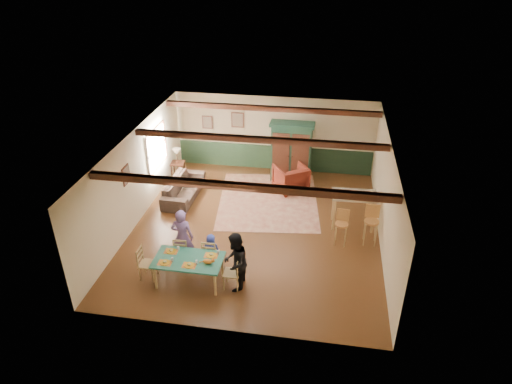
% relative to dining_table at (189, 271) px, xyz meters
% --- Properties ---
extents(floor, '(8.00, 8.00, 0.00)m').
position_rel_dining_table_xyz_m(floor, '(1.20, 2.60, -0.34)').
color(floor, '#492914').
rests_on(floor, ground).
extents(wall_back, '(7.00, 0.02, 2.70)m').
position_rel_dining_table_xyz_m(wall_back, '(1.20, 6.60, 1.01)').
color(wall_back, beige).
rests_on(wall_back, floor).
extents(wall_left, '(0.02, 8.00, 2.70)m').
position_rel_dining_table_xyz_m(wall_left, '(-2.30, 2.60, 1.01)').
color(wall_left, beige).
rests_on(wall_left, floor).
extents(wall_right, '(0.02, 8.00, 2.70)m').
position_rel_dining_table_xyz_m(wall_right, '(4.70, 2.60, 1.01)').
color(wall_right, beige).
rests_on(wall_right, floor).
extents(ceiling, '(7.00, 8.00, 0.02)m').
position_rel_dining_table_xyz_m(ceiling, '(1.20, 2.60, 2.36)').
color(ceiling, silver).
rests_on(ceiling, wall_back).
extents(wainscot_back, '(6.95, 0.03, 0.90)m').
position_rel_dining_table_xyz_m(wainscot_back, '(1.20, 6.58, 0.11)').
color(wainscot_back, '#1B331F').
rests_on(wainscot_back, floor).
extents(ceiling_beam_front, '(6.95, 0.16, 0.16)m').
position_rel_dining_table_xyz_m(ceiling_beam_front, '(1.20, 0.30, 2.27)').
color(ceiling_beam_front, '#33180E').
rests_on(ceiling_beam_front, ceiling).
extents(ceiling_beam_mid, '(6.95, 0.16, 0.16)m').
position_rel_dining_table_xyz_m(ceiling_beam_mid, '(1.20, 3.00, 2.27)').
color(ceiling_beam_mid, '#33180E').
rests_on(ceiling_beam_mid, ceiling).
extents(ceiling_beam_back, '(6.95, 0.16, 0.16)m').
position_rel_dining_table_xyz_m(ceiling_beam_back, '(1.20, 5.60, 2.27)').
color(ceiling_beam_back, '#33180E').
rests_on(ceiling_beam_back, ceiling).
extents(window_left, '(0.06, 1.60, 1.30)m').
position_rel_dining_table_xyz_m(window_left, '(-2.27, 4.30, 1.21)').
color(window_left, white).
rests_on(window_left, wall_left).
extents(picture_left_wall, '(0.04, 0.42, 0.52)m').
position_rel_dining_table_xyz_m(picture_left_wall, '(-2.27, 2.00, 1.41)').
color(picture_left_wall, gray).
rests_on(picture_left_wall, wall_left).
extents(picture_back_a, '(0.45, 0.04, 0.55)m').
position_rel_dining_table_xyz_m(picture_back_a, '(-0.10, 6.57, 1.46)').
color(picture_back_a, gray).
rests_on(picture_back_a, wall_back).
extents(picture_back_b, '(0.38, 0.04, 0.48)m').
position_rel_dining_table_xyz_m(picture_back_b, '(-1.20, 6.57, 1.31)').
color(picture_back_b, gray).
rests_on(picture_back_b, wall_back).
extents(dining_table, '(1.65, 0.92, 0.68)m').
position_rel_dining_table_xyz_m(dining_table, '(0.00, 0.00, 0.00)').
color(dining_table, '#206854').
rests_on(dining_table, floor).
extents(dining_chair_far_left, '(0.38, 0.40, 0.87)m').
position_rel_dining_table_xyz_m(dining_chair_far_left, '(-0.36, 0.66, 0.09)').
color(dining_chair_far_left, tan).
rests_on(dining_chair_far_left, floor).
extents(dining_chair_far_right, '(0.38, 0.40, 0.87)m').
position_rel_dining_table_xyz_m(dining_chair_far_right, '(0.37, 0.66, 0.09)').
color(dining_chair_far_right, tan).
rests_on(dining_chair_far_right, floor).
extents(dining_chair_end_left, '(0.40, 0.38, 0.87)m').
position_rel_dining_table_xyz_m(dining_chair_end_left, '(-1.05, 0.00, 0.09)').
color(dining_chair_end_left, tan).
rests_on(dining_chair_end_left, floor).
extents(dining_chair_end_right, '(0.40, 0.38, 0.87)m').
position_rel_dining_table_xyz_m(dining_chair_end_right, '(1.05, -0.00, 0.09)').
color(dining_chair_end_right, tan).
rests_on(dining_chair_end_right, floor).
extents(person_man, '(0.58, 0.38, 1.58)m').
position_rel_dining_table_xyz_m(person_man, '(-0.36, 0.73, 0.45)').
color(person_man, '#7C5A9B').
rests_on(person_man, floor).
extents(person_woman, '(0.57, 0.73, 1.51)m').
position_rel_dining_table_xyz_m(person_woman, '(1.14, -0.00, 0.41)').
color(person_woman, black).
rests_on(person_woman, floor).
extents(person_child, '(0.45, 0.29, 0.92)m').
position_rel_dining_table_xyz_m(person_child, '(0.37, 0.73, 0.12)').
color(person_child, '#253497').
rests_on(person_child, floor).
extents(cat, '(0.33, 0.13, 0.16)m').
position_rel_dining_table_xyz_m(cat, '(0.50, -0.09, 0.42)').
color(cat, orange).
rests_on(cat, dining_table).
extents(place_setting_near_left, '(0.37, 0.27, 0.11)m').
position_rel_dining_table_xyz_m(place_setting_near_left, '(-0.50, -0.23, 0.40)').
color(place_setting_near_left, gold).
rests_on(place_setting_near_left, dining_table).
extents(place_setting_near_center, '(0.37, 0.27, 0.11)m').
position_rel_dining_table_xyz_m(place_setting_near_center, '(0.09, -0.23, 0.40)').
color(place_setting_near_center, gold).
rests_on(place_setting_near_center, dining_table).
extents(place_setting_far_left, '(0.37, 0.27, 0.11)m').
position_rel_dining_table_xyz_m(place_setting_far_left, '(-0.50, 0.23, 0.40)').
color(place_setting_far_left, gold).
rests_on(place_setting_far_left, dining_table).
extents(place_setting_far_right, '(0.37, 0.27, 0.11)m').
position_rel_dining_table_xyz_m(place_setting_far_right, '(0.50, 0.23, 0.40)').
color(place_setting_far_right, gold).
rests_on(place_setting_far_right, dining_table).
extents(area_rug, '(3.51, 4.01, 0.01)m').
position_rel_dining_table_xyz_m(area_rug, '(1.34, 4.23, -0.34)').
color(area_rug, beige).
rests_on(area_rug, floor).
extents(armoire, '(1.48, 0.62, 2.08)m').
position_rel_dining_table_xyz_m(armoire, '(1.89, 5.84, 0.70)').
color(armoire, '#133022').
rests_on(armoire, floor).
extents(armchair, '(1.34, 1.35, 0.90)m').
position_rel_dining_table_xyz_m(armchair, '(1.96, 5.06, 0.11)').
color(armchair, '#47130E').
rests_on(armchair, floor).
extents(sofa, '(0.90, 2.19, 0.63)m').
position_rel_dining_table_xyz_m(sofa, '(-1.40, 4.05, -0.03)').
color(sofa, '#382A23').
rests_on(sofa, floor).
extents(end_table, '(0.50, 0.50, 0.57)m').
position_rel_dining_table_xyz_m(end_table, '(-2.01, 5.37, -0.06)').
color(end_table, '#33180E').
rests_on(end_table, floor).
extents(table_lamp, '(0.30, 0.30, 0.52)m').
position_rel_dining_table_xyz_m(table_lamp, '(-2.01, 5.37, 0.48)').
color(table_lamp, beige).
rests_on(table_lamp, end_table).
extents(counter_table, '(1.30, 0.80, 1.05)m').
position_rel_dining_table_xyz_m(counter_table, '(3.94, 3.18, 0.18)').
color(counter_table, '#C3B498').
rests_on(counter_table, floor).
extents(bar_stool_left, '(0.41, 0.44, 1.02)m').
position_rel_dining_table_xyz_m(bar_stool_left, '(3.61, 2.22, 0.17)').
color(bar_stool_left, tan).
rests_on(bar_stool_left, floor).
extents(bar_stool_right, '(0.42, 0.45, 1.13)m').
position_rel_dining_table_xyz_m(bar_stool_right, '(4.40, 2.38, 0.22)').
color(bar_stool_right, tan).
rests_on(bar_stool_right, floor).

